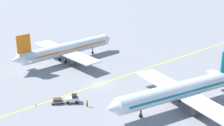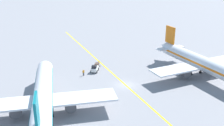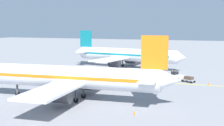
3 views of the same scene
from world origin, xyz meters
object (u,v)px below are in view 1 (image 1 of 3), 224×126
Objects in this scene: baggage_cart_trailing at (57,100)px; airplane_at_gate at (66,49)px; ground_crew_worker at (87,103)px; baggage_tug_white at (72,99)px; airplane_adjacent_stand at (180,90)px; traffic_cone_mid_apron at (23,64)px; traffic_cone_near_nose at (36,105)px.

airplane_at_gate is at bearing 146.90° from baggage_cart_trailing.
baggage_tug_white is at bearing -155.71° from ground_crew_worker.
airplane_at_gate reaches higher than baggage_tug_white.
baggage_tug_white is at bearing 62.36° from baggage_cart_trailing.
airplane_adjacent_stand is at bearing 7.55° from airplane_at_gate.
airplane_adjacent_stand reaches higher than baggage_cart_trailing.
airplane_adjacent_stand is at bearing 21.57° from traffic_cone_mid_apron.
ground_crew_worker is at bearing -126.02° from airplane_adjacent_stand.
airplane_adjacent_stand is 20.18m from ground_crew_worker.
airplane_at_gate is 21.16× the size of ground_crew_worker.
baggage_tug_white is (-15.25, -17.74, -2.81)m from airplane_adjacent_stand.
baggage_cart_trailing is 5.37× the size of traffic_cone_mid_apron.
airplane_at_gate reaches higher than ground_crew_worker.
baggage_cart_trailing is 27.92m from traffic_cone_mid_apron.
traffic_cone_near_nose and traffic_cone_mid_apron have the same top height.
airplane_adjacent_stand is (40.28, 5.34, 0.00)m from airplane_at_gate.
baggage_cart_trailing is (23.50, -15.32, -2.95)m from airplane_at_gate.
baggage_tug_white is 3.84m from ground_crew_worker.
traffic_cone_near_nose is (-3.41, -7.19, -0.63)m from baggage_tug_white.
traffic_cone_near_nose is at bearing -42.18° from airplane_at_gate.
traffic_cone_near_nose is at bearing -126.81° from airplane_adjacent_stand.
ground_crew_worker reaches higher than traffic_cone_mid_apron.
airplane_at_gate is 64.63× the size of traffic_cone_near_nose.
airplane_at_gate is 64.63× the size of traffic_cone_mid_apron.
traffic_cone_mid_apron is at bearing 179.73° from baggage_tug_white.
airplane_at_gate is at bearing 70.90° from traffic_cone_mid_apron.
airplane_at_gate is 30.64m from ground_crew_worker.
baggage_cart_trailing is 4.69m from traffic_cone_near_nose.
airplane_at_gate is 12.04× the size of baggage_cart_trailing.
ground_crew_worker is 3.05× the size of traffic_cone_near_nose.
baggage_tug_white reaches higher than traffic_cone_near_nose.
airplane_at_gate and airplane_adjacent_stand have the same top height.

